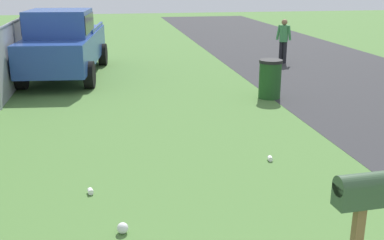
# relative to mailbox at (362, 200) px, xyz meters

# --- Properties ---
(mailbox) EXTENTS (0.23, 0.53, 1.32)m
(mailbox) POSITION_rel_mailbox_xyz_m (0.00, 0.00, 0.00)
(mailbox) COLOR brown
(mailbox) RESTS_ON ground
(pickup_truck) EXTENTS (5.56, 2.56, 2.09)m
(pickup_truck) POSITION_rel_mailbox_xyz_m (11.26, 3.57, 0.05)
(pickup_truck) COLOR #284793
(pickup_truck) RESTS_ON ground
(trash_bin) EXTENTS (0.59, 0.59, 1.00)m
(trash_bin) POSITION_rel_mailbox_xyz_m (7.63, -1.82, -0.55)
(trash_bin) COLOR #1E4C1E
(trash_bin) RESTS_ON ground
(pedestrian) EXTENTS (0.32, 0.50, 1.57)m
(pedestrian) POSITION_rel_mailbox_xyz_m (12.37, -3.98, -0.15)
(pedestrian) COLOR black
(pedestrian) RESTS_ON ground
(litter_bag_near_hydrant) EXTENTS (0.14, 0.14, 0.14)m
(litter_bag_near_hydrant) POSITION_rel_mailbox_xyz_m (1.58, 2.18, -0.99)
(litter_bag_near_hydrant) COLOR silver
(litter_bag_near_hydrant) RESTS_ON ground
(litter_cup_by_mailbox) EXTENTS (0.11, 0.09, 0.08)m
(litter_cup_by_mailbox) POSITION_rel_mailbox_xyz_m (3.51, -0.40, -1.02)
(litter_cup_by_mailbox) COLOR white
(litter_cup_by_mailbox) RESTS_ON ground
(litter_cup_midfield_b) EXTENTS (0.11, 0.10, 0.08)m
(litter_cup_midfield_b) POSITION_rel_mailbox_xyz_m (2.76, 2.60, -1.02)
(litter_cup_midfield_b) COLOR white
(litter_cup_midfield_b) RESTS_ON ground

